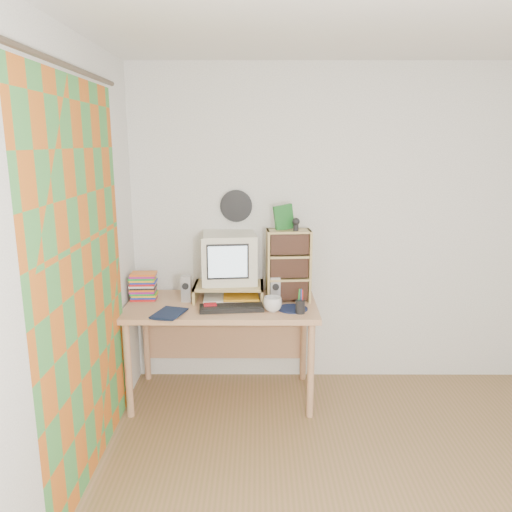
{
  "coord_description": "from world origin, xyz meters",
  "views": [
    {
      "loc": [
        -0.76,
        -2.13,
        1.92
      ],
      "look_at": [
        -0.77,
        1.33,
        1.12
      ],
      "focal_mm": 35.0,
      "sensor_mm": 36.0,
      "label": 1
    }
  ],
  "objects_px": {
    "keyboard": "(231,308)",
    "cd_rack": "(288,266)",
    "desk": "(222,318)",
    "mug": "(273,304)",
    "crt_monitor": "(229,259)",
    "dvd_stack": "(143,282)",
    "diary": "(157,311)"
  },
  "relations": [
    {
      "from": "dvd_stack",
      "to": "mug",
      "type": "xyz_separation_m",
      "value": [
        0.97,
        -0.27,
        -0.08
      ]
    },
    {
      "from": "keyboard",
      "to": "cd_rack",
      "type": "bearing_deg",
      "value": 23.76
    },
    {
      "from": "dvd_stack",
      "to": "diary",
      "type": "bearing_deg",
      "value": -65.76
    },
    {
      "from": "mug",
      "to": "keyboard",
      "type": "bearing_deg",
      "value": 175.72
    },
    {
      "from": "keyboard",
      "to": "cd_rack",
      "type": "distance_m",
      "value": 0.54
    },
    {
      "from": "keyboard",
      "to": "desk",
      "type": "bearing_deg",
      "value": 105.3
    },
    {
      "from": "cd_rack",
      "to": "mug",
      "type": "bearing_deg",
      "value": -119.79
    },
    {
      "from": "dvd_stack",
      "to": "mug",
      "type": "relative_size",
      "value": 2.01
    },
    {
      "from": "desk",
      "to": "cd_rack",
      "type": "xyz_separation_m",
      "value": [
        0.5,
        0.02,
        0.4
      ]
    },
    {
      "from": "desk",
      "to": "diary",
      "type": "xyz_separation_m",
      "value": [
        -0.43,
        -0.29,
        0.16
      ]
    },
    {
      "from": "desk",
      "to": "diary",
      "type": "distance_m",
      "value": 0.54
    },
    {
      "from": "desk",
      "to": "mug",
      "type": "xyz_separation_m",
      "value": [
        0.37,
        -0.23,
        0.19
      ]
    },
    {
      "from": "crt_monitor",
      "to": "desk",
      "type": "bearing_deg",
      "value": -126.62
    },
    {
      "from": "keyboard",
      "to": "cd_rack",
      "type": "height_order",
      "value": "cd_rack"
    },
    {
      "from": "desk",
      "to": "mug",
      "type": "distance_m",
      "value": 0.48
    },
    {
      "from": "desk",
      "to": "keyboard",
      "type": "relative_size",
      "value": 3.1
    },
    {
      "from": "desk",
      "to": "crt_monitor",
      "type": "height_order",
      "value": "crt_monitor"
    },
    {
      "from": "crt_monitor",
      "to": "cd_rack",
      "type": "distance_m",
      "value": 0.45
    },
    {
      "from": "crt_monitor",
      "to": "cd_rack",
      "type": "xyz_separation_m",
      "value": [
        0.44,
        -0.06,
        -0.04
      ]
    },
    {
      "from": "desk",
      "to": "crt_monitor",
      "type": "xyz_separation_m",
      "value": [
        0.05,
        0.09,
        0.44
      ]
    },
    {
      "from": "crt_monitor",
      "to": "mug",
      "type": "height_order",
      "value": "crt_monitor"
    },
    {
      "from": "crt_monitor",
      "to": "cd_rack",
      "type": "relative_size",
      "value": 0.73
    },
    {
      "from": "keyboard",
      "to": "dvd_stack",
      "type": "relative_size",
      "value": 1.7
    },
    {
      "from": "dvd_stack",
      "to": "cd_rack",
      "type": "distance_m",
      "value": 1.1
    },
    {
      "from": "desk",
      "to": "mug",
      "type": "bearing_deg",
      "value": -31.94
    },
    {
      "from": "cd_rack",
      "to": "diary",
      "type": "relative_size",
      "value": 2.41
    },
    {
      "from": "crt_monitor",
      "to": "keyboard",
      "type": "height_order",
      "value": "crt_monitor"
    },
    {
      "from": "desk",
      "to": "cd_rack",
      "type": "relative_size",
      "value": 2.61
    },
    {
      "from": "mug",
      "to": "diary",
      "type": "bearing_deg",
      "value": -175.94
    },
    {
      "from": "desk",
      "to": "crt_monitor",
      "type": "distance_m",
      "value": 0.45
    },
    {
      "from": "diary",
      "to": "cd_rack",
      "type": "bearing_deg",
      "value": 35.57
    },
    {
      "from": "crt_monitor",
      "to": "cd_rack",
      "type": "height_order",
      "value": "cd_rack"
    }
  ]
}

